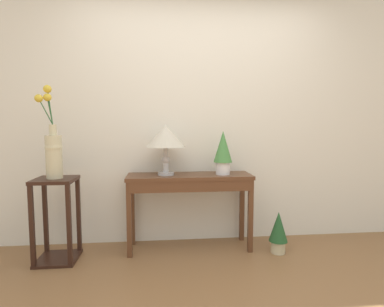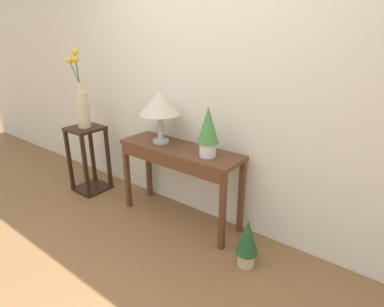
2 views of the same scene
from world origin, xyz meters
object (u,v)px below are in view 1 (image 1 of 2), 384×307
at_px(console_table, 190,186).
at_px(table_lamp, 166,137).
at_px(flower_vase_tall, 53,148).
at_px(potted_plant_floor, 278,231).
at_px(pedestal_stand_left, 57,220).
at_px(potted_plant_on_console, 223,151).

height_order(console_table, table_lamp, table_lamp).
bearing_deg(flower_vase_tall, potted_plant_floor, -1.39).
relative_size(console_table, pedestal_stand_left, 1.60).
bearing_deg(pedestal_stand_left, flower_vase_tall, 173.80).
bearing_deg(potted_plant_floor, potted_plant_on_console, 160.53).
distance_m(table_lamp, flower_vase_tall, 1.00).
height_order(pedestal_stand_left, flower_vase_tall, flower_vase_tall).
bearing_deg(console_table, table_lamp, 174.27).
bearing_deg(pedestal_stand_left, table_lamp, 8.92).
xyz_separation_m(console_table, potted_plant_floor, (0.83, -0.18, -0.41)).
distance_m(table_lamp, potted_plant_on_console, 0.57).
distance_m(pedestal_stand_left, flower_vase_tall, 0.64).
bearing_deg(potted_plant_on_console, console_table, 179.79).
bearing_deg(potted_plant_on_console, flower_vase_tall, -175.19).
height_order(table_lamp, potted_plant_floor, table_lamp).
xyz_separation_m(table_lamp, pedestal_stand_left, (-0.98, -0.15, -0.73)).
xyz_separation_m(console_table, potted_plant_on_console, (0.32, -0.00, 0.34)).
relative_size(pedestal_stand_left, potted_plant_floor, 1.87).
height_order(console_table, potted_plant_on_console, potted_plant_on_console).
relative_size(table_lamp, potted_plant_floor, 1.20).
xyz_separation_m(console_table, pedestal_stand_left, (-1.20, -0.13, -0.25)).
xyz_separation_m(pedestal_stand_left, potted_plant_floor, (2.03, -0.05, -0.16)).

